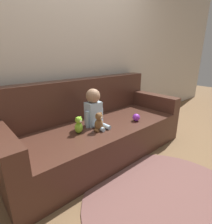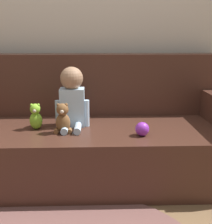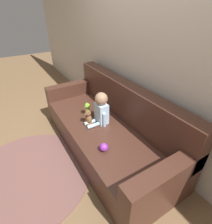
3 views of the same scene
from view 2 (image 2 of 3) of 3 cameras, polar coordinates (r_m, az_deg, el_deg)
ground_plane at (r=2.40m, az=-4.03°, el=-11.49°), size 12.00×12.00×0.00m
wall_back at (r=2.70m, az=-4.17°, el=19.72°), size 8.00×0.05×2.60m
couch at (r=2.35m, az=-4.11°, el=-4.22°), size 2.19×0.88×0.88m
person_baby at (r=2.21m, az=-6.23°, el=2.46°), size 0.24×0.31×0.42m
teddy_bear_brown at (r=2.09m, az=-7.90°, el=-1.27°), size 0.12×0.09×0.20m
plush_toy_side at (r=2.21m, az=-12.73°, el=-0.80°), size 0.09×0.08×0.18m
toy_ball at (r=2.04m, az=6.64°, el=-3.10°), size 0.09×0.09×0.09m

